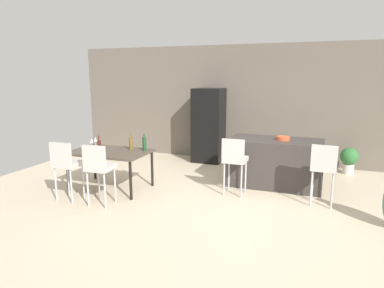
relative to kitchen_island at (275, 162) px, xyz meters
The scene contains 17 objects.
ground_plane 1.20m from the kitchen_island, 124.71° to the right, with size 10.00×10.00×0.00m, color beige.
back_wall 2.17m from the kitchen_island, 109.15° to the left, with size 10.00×0.12×2.90m, color #665B51.
kitchen_island is the anchor object (origin of this frame).
bar_chair_left 1.07m from the kitchen_island, 126.70° to the right, with size 0.41×0.41×1.05m.
bar_chair_middle 1.23m from the kitchen_island, 44.01° to the right, with size 0.42×0.42×1.05m.
dining_table 3.22m from the kitchen_island, 155.84° to the right, with size 1.47×0.94×0.74m.
dining_chair_near 3.91m from the kitchen_island, 146.66° to the right, with size 0.41×0.41×1.05m.
dining_chair_far 3.38m from the kitchen_island, 140.43° to the right, with size 0.42×0.42×1.05m.
wine_bottle_left 2.59m from the kitchen_island, 155.99° to the right, with size 0.07×0.07×0.32m.
wine_bottle_far 2.85m from the kitchen_island, 157.73° to the right, with size 0.07×0.07×0.32m.
wine_bottle_middle 3.38m from the kitchen_island, 150.68° to the right, with size 0.06×0.06×0.35m.
wine_glass_right 3.50m from the kitchen_island, 152.24° to the right, with size 0.07×0.07×0.17m.
wine_glass_near 3.68m from the kitchen_island, 161.89° to the right, with size 0.07×0.07×0.17m.
wine_glass_end 3.66m from the kitchen_island, 164.61° to the right, with size 0.07×0.07×0.17m.
refrigerator 2.33m from the kitchen_island, 142.87° to the left, with size 0.72×0.68×1.84m, color black.
fruit_bowl 0.51m from the kitchen_island, ahead, with size 0.26×0.26×0.07m, color #C6512D.
potted_plant 1.99m from the kitchen_island, 43.56° to the left, with size 0.39×0.39×0.59m.
Camera 1 is at (1.33, -5.67, 2.13)m, focal length 31.37 mm.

